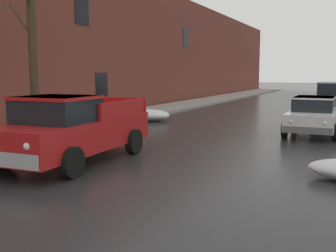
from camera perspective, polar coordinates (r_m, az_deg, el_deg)
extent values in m
cube|color=gray|center=(20.15, -8.12, 1.04)|extent=(2.82, 80.00, 0.15)
cube|color=brown|center=(21.20, -12.74, 12.00)|extent=(0.60, 80.00, 8.08)
cube|color=black|center=(22.30, -9.36, 5.35)|extent=(0.08, 1.10, 1.60)
cube|color=black|center=(32.79, 2.48, 12.34)|extent=(0.08, 1.10, 1.60)
cube|color=black|center=(21.24, -12.10, 15.88)|extent=(0.08, 1.10, 1.60)
ellipsoid|color=white|center=(19.73, -2.87, 1.57)|extent=(2.25, 1.44, 0.56)
ellipsoid|color=white|center=(20.13, -3.95, 1.92)|extent=(0.87, 0.72, 0.72)
ellipsoid|color=white|center=(19.88, -3.27, 1.57)|extent=(0.63, 0.53, 0.53)
cylinder|color=#423323|center=(13.65, -18.59, 12.40)|extent=(0.28, 0.28, 7.15)
cylinder|color=#423323|center=(14.17, -19.99, 13.78)|extent=(1.18, 0.33, 1.11)
cube|color=red|center=(10.84, -13.02, -1.06)|extent=(2.12, 5.02, 0.76)
cube|color=black|center=(10.21, -15.39, 2.30)|extent=(1.74, 1.65, 0.64)
cube|color=red|center=(10.19, -15.44, 3.87)|extent=(1.78, 1.70, 0.08)
cube|color=red|center=(11.12, -6.36, 2.42)|extent=(0.21, 2.37, 0.44)
cube|color=red|center=(12.10, -13.86, 2.65)|extent=(0.21, 2.37, 0.44)
cube|color=red|center=(12.81, -6.80, 3.08)|extent=(1.80, 0.18, 0.44)
cube|color=#B7B7BC|center=(9.06, -21.88, -4.36)|extent=(1.81, 0.20, 0.32)
sphere|color=white|center=(8.56, -19.21, -2.73)|extent=(0.16, 0.16, 0.16)
cylinder|color=black|center=(9.17, -13.39, -5.03)|extent=(0.25, 0.73, 0.72)
cylinder|color=black|center=(10.42, -22.09, -3.89)|extent=(0.25, 0.73, 0.72)
cylinder|color=black|center=(11.65, -4.82, -2.20)|extent=(0.25, 0.73, 0.72)
cylinder|color=black|center=(12.65, -12.65, -1.58)|extent=(0.25, 0.73, 0.72)
cube|color=silver|center=(16.23, 19.76, 0.99)|extent=(1.67, 4.15, 0.60)
cube|color=black|center=(16.38, 19.91, 3.01)|extent=(1.42, 2.16, 0.52)
cube|color=silver|center=(16.37, 19.94, 3.81)|extent=(1.46, 2.21, 0.06)
cube|color=slate|center=(14.25, 19.01, -0.56)|extent=(1.60, 0.13, 0.22)
cube|color=slate|center=(18.25, 20.29, 1.07)|extent=(1.60, 0.13, 0.22)
cylinder|color=black|center=(14.94, 22.47, -0.83)|extent=(0.18, 0.60, 0.60)
cylinder|color=black|center=(15.09, 16.11, -0.47)|extent=(0.18, 0.60, 0.60)
cylinder|color=black|center=(17.61, 17.37, 0.59)|extent=(0.18, 0.60, 0.60)
sphere|color=silver|center=(14.15, 21.18, 0.35)|extent=(0.14, 0.14, 0.14)
sphere|color=silver|center=(14.25, 16.92, 0.58)|extent=(0.14, 0.14, 0.14)
cube|color=slate|center=(23.81, 22.26, 3.15)|extent=(1.99, 4.63, 0.80)
cube|color=black|center=(23.82, 22.36, 4.93)|extent=(1.69, 3.25, 0.68)
cube|color=slate|center=(23.81, 22.39, 5.68)|extent=(1.73, 3.32, 0.06)
cube|color=#303032|center=(21.61, 22.11, 2.03)|extent=(1.81, 0.18, 0.22)
cube|color=#303032|center=(26.06, 22.33, 2.86)|extent=(1.81, 0.18, 0.22)
cylinder|color=black|center=(22.47, 19.75, 2.02)|extent=(0.20, 0.69, 0.68)
cylinder|color=black|center=(25.29, 20.16, 2.57)|extent=(0.20, 0.69, 0.68)
sphere|color=silver|center=(21.57, 20.57, 3.05)|extent=(0.14, 0.14, 0.14)
cube|color=#B7B7BC|center=(31.21, 22.37, 3.79)|extent=(1.73, 4.40, 0.60)
cube|color=black|center=(31.40, 22.43, 4.83)|extent=(1.45, 2.30, 0.52)
cube|color=#B7B7BC|center=(31.39, 22.45, 5.25)|extent=(1.48, 2.35, 0.06)
cube|color=#525254|center=(29.10, 22.25, 3.21)|extent=(1.58, 0.16, 0.22)
cube|color=#525254|center=(33.34, 22.44, 3.68)|extent=(1.58, 0.16, 0.22)
cylinder|color=black|center=(29.91, 20.70, 3.16)|extent=(0.20, 0.60, 0.60)
cylinder|color=black|center=(32.60, 20.94, 3.47)|extent=(0.20, 0.60, 0.60)
sphere|color=silver|center=(29.07, 21.24, 3.77)|extent=(0.14, 0.14, 0.14)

